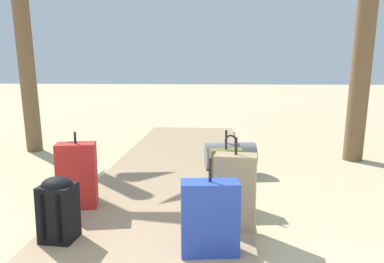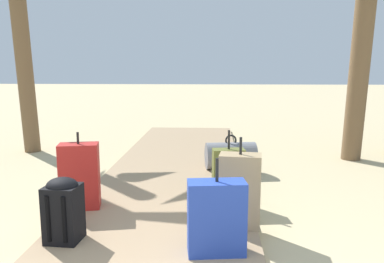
# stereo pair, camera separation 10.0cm
# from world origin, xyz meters

# --- Properties ---
(ground_plane) EXTENTS (60.00, 60.00, 0.00)m
(ground_plane) POSITION_xyz_m (0.00, 2.98, 0.00)
(ground_plane) COLOR #CCB789
(boardwalk) EXTENTS (1.84, 7.44, 0.08)m
(boardwalk) POSITION_xyz_m (0.00, 3.72, 0.04)
(boardwalk) COLOR tan
(boardwalk) RESTS_ON ground
(duffel_bag_grey) EXTENTS (0.74, 0.47, 0.49)m
(duffel_bag_grey) POSITION_xyz_m (0.78, 3.77, 0.27)
(duffel_bag_grey) COLOR slate
(duffel_bag_grey) RESTS_ON boardwalk
(suitcase_olive) EXTENTS (0.36, 0.21, 0.76)m
(suitcase_olive) POSITION_xyz_m (0.69, 2.49, 0.36)
(suitcase_olive) COLOR olive
(suitcase_olive) RESTS_ON boardwalk
(suitcase_blue) EXTENTS (0.46, 0.25, 0.75)m
(suitcase_blue) POSITION_xyz_m (0.56, 1.25, 0.37)
(suitcase_blue) COLOR #2847B7
(suitcase_blue) RESTS_ON boardwalk
(backpack_black) EXTENTS (0.29, 0.28, 0.54)m
(backpack_black) POSITION_xyz_m (-0.69, 1.40, 0.36)
(backpack_black) COLOR black
(backpack_black) RESTS_ON boardwalk
(suitcase_tan) EXTENTS (0.39, 0.26, 0.81)m
(suitcase_tan) POSITION_xyz_m (0.77, 1.77, 0.41)
(suitcase_tan) COLOR tan
(suitcase_tan) RESTS_ON boardwalk
(suitcase_red) EXTENTS (0.42, 0.29, 0.78)m
(suitcase_red) POSITION_xyz_m (-0.81, 2.15, 0.41)
(suitcase_red) COLOR red
(suitcase_red) RESTS_ON boardwalk
(rock_left_near) EXTENTS (0.32, 0.32, 0.13)m
(rock_left_near) POSITION_xyz_m (-1.75, 4.20, 0.06)
(rock_left_near) COLOR slate
(rock_left_near) RESTS_ON ground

